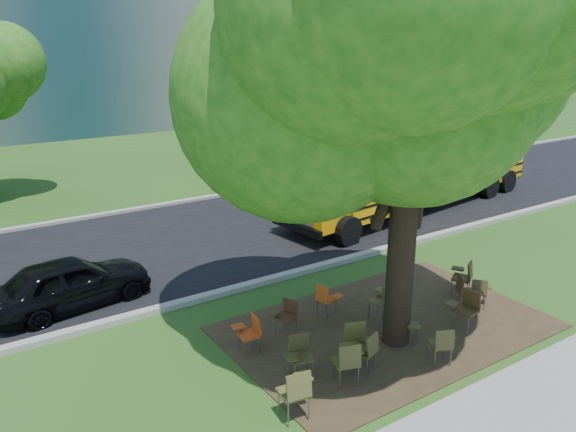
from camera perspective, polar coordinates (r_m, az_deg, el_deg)
ground at (r=12.66m, az=5.10°, el=-11.49°), size 160.00×160.00×0.00m
dirt_patch at (r=12.91m, az=10.06°, el=-11.02°), size 7.00×4.50×0.03m
asphalt_road at (r=18.15m, az=-8.68°, el=-2.27°), size 80.00×8.00×0.04m
kerb_near at (r=14.83m, az=-2.11°, el=-6.55°), size 80.00×0.25×0.14m
kerb_far at (r=21.76m, az=-13.25°, el=0.98°), size 80.00×0.25×0.14m
bg_tree_3 at (r=27.12m, az=0.24°, el=15.34°), size 5.60×5.60×7.84m
bg_tree_4 at (r=31.57m, az=13.87°, el=13.93°), size 5.00×5.00×6.85m
main_tree at (r=10.75m, az=12.68°, el=15.18°), size 7.20×7.20×9.38m
school_bus at (r=21.73m, az=13.64°, el=5.25°), size 11.91×4.04×2.86m
chair_0 at (r=9.74m, az=0.88°, el=-17.14°), size 0.69×0.57×0.97m
chair_1 at (r=10.62m, az=6.17°, el=-14.25°), size 0.71×0.56×0.91m
chair_2 at (r=11.08m, az=8.07°, el=-13.11°), size 0.57×0.64×0.84m
chair_3 at (r=11.13m, az=6.85°, el=-12.56°), size 0.74×0.58×0.93m
chair_4 at (r=11.57m, az=15.46°, el=-12.24°), size 0.68×0.53×0.83m
chair_5 at (r=12.20m, az=11.99°, el=-10.48°), size 0.52×0.66×0.78m
chair_6 at (r=13.00m, az=17.68°, el=-8.68°), size 0.62×0.62×0.92m
chair_7 at (r=14.08m, az=18.90°, el=-7.12°), size 0.66×0.52×0.77m
chair_8 at (r=11.61m, az=-3.86°, el=-11.49°), size 0.48×0.58×0.82m
chair_9 at (r=12.25m, az=-0.16°, el=-9.83°), size 0.62×0.55×0.80m
chair_10 at (r=12.99m, az=3.91°, el=-8.22°), size 0.55×0.54×0.79m
chair_11 at (r=12.93m, az=9.70°, el=-8.17°), size 0.63×0.67×0.93m
chair_12 at (r=13.87m, az=17.56°, el=-7.14°), size 0.57×0.72×0.86m
chair_13 at (r=14.58m, az=17.48°, el=-5.70°), size 0.63×0.76×0.93m
chair_14 at (r=10.82m, az=1.15°, el=-13.65°), size 0.67×0.53×0.86m
black_car at (r=14.30m, az=-21.20°, el=-6.31°), size 3.89×2.03×1.26m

